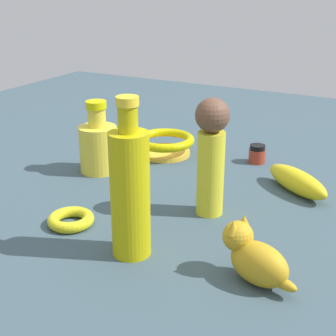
% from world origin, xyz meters
% --- Properties ---
extents(ground, '(2.00, 2.00, 0.00)m').
position_xyz_m(ground, '(0.00, 0.00, 0.00)').
color(ground, '#384C56').
extents(bangle, '(0.08, 0.08, 0.02)m').
position_xyz_m(bangle, '(-0.21, 0.08, 0.01)').
color(bangle, gold).
rests_on(bangle, ground).
extents(bottle_short, '(0.08, 0.08, 0.16)m').
position_xyz_m(bottle_short, '(0.03, 0.19, 0.06)').
color(bottle_short, yellow).
rests_on(bottle_short, ground).
extents(person_figure_adult, '(0.06, 0.06, 0.22)m').
position_xyz_m(person_figure_adult, '(-0.05, -0.11, 0.12)').
color(person_figure_adult, gold).
rests_on(person_figure_adult, ground).
extents(nail_polish_jar, '(0.04, 0.04, 0.04)m').
position_xyz_m(nail_polish_jar, '(0.25, -0.11, 0.02)').
color(nail_polish_jar, '#9D311F').
rests_on(nail_polish_jar, ground).
extents(cat_figurine, '(0.08, 0.12, 0.09)m').
position_xyz_m(cat_figurine, '(-0.22, -0.26, 0.04)').
color(cat_figurine, '#BA8E1B').
rests_on(cat_figurine, ground).
extents(bowl, '(0.15, 0.15, 0.05)m').
position_xyz_m(bowl, '(0.19, 0.11, 0.03)').
color(bowl, gold).
rests_on(bowl, ground).
extents(banana, '(0.14, 0.16, 0.05)m').
position_xyz_m(banana, '(0.12, -0.23, 0.02)').
color(banana, gold).
rests_on(banana, ground).
extents(bottle_tall, '(0.06, 0.06, 0.25)m').
position_xyz_m(bottle_tall, '(-0.24, -0.06, 0.11)').
color(bottle_tall, '#B7AB0B').
rests_on(bottle_tall, ground).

